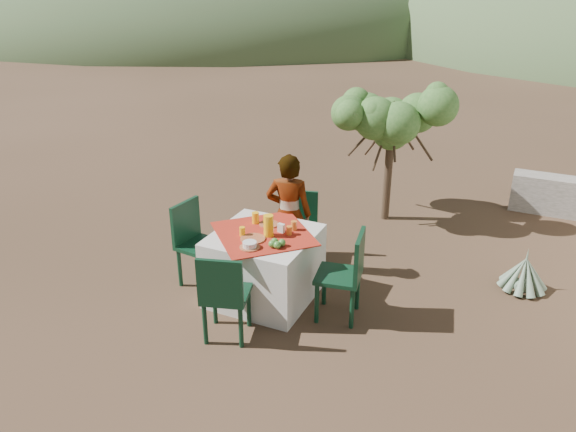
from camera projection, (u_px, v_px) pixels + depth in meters
The scene contains 22 objects.
ground at pixel (272, 277), 6.52m from camera, with size 160.00×160.00×0.00m, color #362618.
table at pixel (264, 265), 6.00m from camera, with size 1.30×1.30×0.76m.
chair_far at pixel (300, 223), 6.79m from camera, with size 0.47×0.47×0.84m.
chair_near at pixel (224, 294), 5.23m from camera, with size 0.53×0.53×0.93m.
chair_left at pixel (195, 239), 6.23m from camera, with size 0.49×0.49×0.96m.
chair_right at pixel (347, 272), 5.58m from camera, with size 0.50×0.50×0.95m.
person at pixel (289, 214), 6.40m from camera, with size 0.52×0.34×1.44m, color #8C6651.
shrub_tree at pixel (397, 125), 7.52m from camera, with size 1.46×1.43×1.72m.
agave at pixel (524, 274), 6.21m from camera, with size 0.53×0.53×0.56m.
hill_near_left at pixel (231, 19), 38.30m from camera, with size 40.00×40.00×16.00m, color #405A33.
hill_far_center at pixel (486, 6), 51.16m from camera, with size 60.00×60.00×24.00m, color slate.
plate_far at pixel (269, 224), 6.03m from camera, with size 0.21×0.21×0.01m, color brown.
plate_near at pixel (253, 239), 5.71m from camera, with size 0.26×0.26×0.01m, color brown.
glass_far at pixel (255, 218), 6.05m from camera, with size 0.08×0.08×0.12m, color #FFB510.
glass_near at pixel (242, 231), 5.77m from camera, with size 0.06×0.06×0.10m, color #FFB510.
juice_pitcher at pixel (269, 226), 5.74m from camera, with size 0.10×0.10×0.23m, color #FFB510.
bowl_plate at pixel (250, 247), 5.54m from camera, with size 0.21×0.21×0.01m, color brown.
white_bowl at pixel (250, 244), 5.52m from camera, with size 0.14×0.14×0.05m, color silver.
jar_left at pixel (289, 230), 5.80m from camera, with size 0.06×0.06×0.09m, color orange.
jar_right at pixel (294, 226), 5.90m from camera, with size 0.06×0.06×0.10m, color orange.
napkin_holder at pixel (281, 228), 5.85m from camera, with size 0.07×0.04×0.09m, color silver.
fruit_cluster at pixel (276, 243), 5.54m from camera, with size 0.15×0.14×0.08m.
Camera 1 is at (2.55, -5.06, 3.30)m, focal length 35.00 mm.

